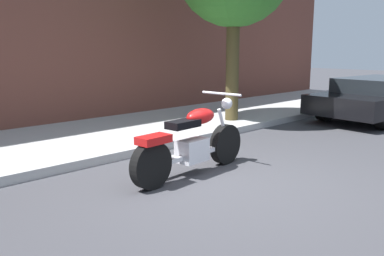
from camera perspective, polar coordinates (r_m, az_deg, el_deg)
ground_plane at (r=5.48m, az=3.56°, el=-7.58°), size 60.00×60.00×0.00m
sidewalk at (r=8.02m, az=-14.49°, el=-1.39°), size 21.75×3.11×0.14m
motorcycle at (r=5.68m, az=-0.05°, el=-2.25°), size 2.16×0.70×1.11m
parked_car_black at (r=11.38m, az=25.07°, el=3.99°), size 4.64×2.09×1.03m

